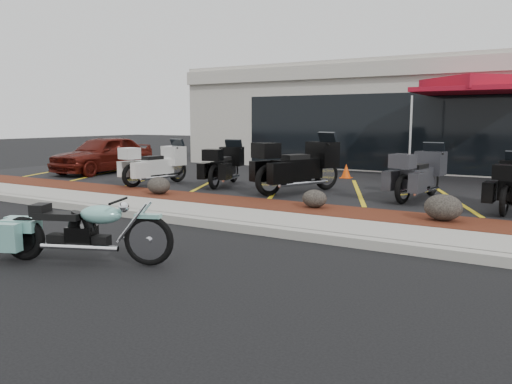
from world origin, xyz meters
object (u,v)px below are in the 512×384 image
Objects in this scene: traffic_cone at (346,171)px; popup_canopy at (478,87)px; hero_cruiser at (149,233)px; parked_car at (103,154)px; touring_white at (177,160)px.

popup_canopy is (3.41, 1.28, 2.47)m from traffic_cone.
parked_car is at bearing 119.16° from hero_cruiser.
parked_car is 11.88m from popup_canopy.
touring_white is 5.12m from traffic_cone.
parked_car is (-8.49, 7.10, 0.33)m from hero_cruiser.
touring_white is (-4.69, 6.33, 0.32)m from hero_cruiser.
hero_cruiser is 7.89m from touring_white.
popup_canopy reaches higher than touring_white.
popup_canopy is at bearing -47.35° from touring_white.
parked_car is at bearing -176.49° from popup_canopy.
traffic_cone is at bearing 74.21° from hero_cruiser.
parked_car is (-3.80, 0.77, 0.01)m from touring_white.
touring_white is 8.85m from popup_canopy.
popup_canopy is at bearing 19.26° from parked_car.
popup_canopy reaches higher than parked_car.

